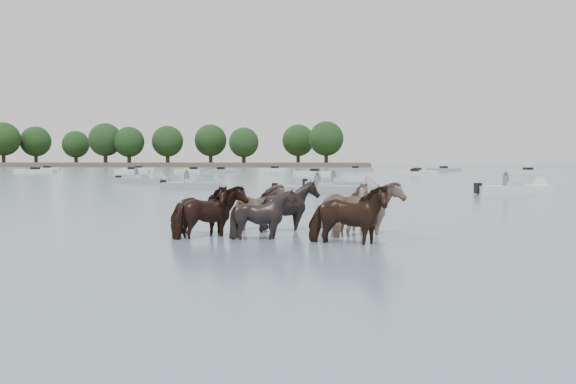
{
  "coord_description": "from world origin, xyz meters",
  "views": [
    {
      "loc": [
        1.51,
        -14.97,
        2.04
      ],
      "look_at": [
        0.19,
        2.92,
        1.1
      ],
      "focal_mm": 39.8,
      "sensor_mm": 36.0,
      "label": 1
    }
  ],
  "objects": [
    {
      "name": "motorboat_b",
      "position": [
        1.71,
        21.73,
        0.22
      ],
      "size": [
        6.39,
        2.36,
        1.92
      ],
      "rotation": [
        0.0,
        0.0,
        0.13
      ],
      "color": "gray",
      "rests_on": "ground"
    },
    {
      "name": "distant_flotilla",
      "position": [
        0.92,
        74.13,
        0.26
      ],
      "size": [
        102.11,
        29.45,
        0.93
      ],
      "color": "silver",
      "rests_on": "ground"
    },
    {
      "name": "pony_herd",
      "position": [
        0.29,
        1.92,
        0.56
      ],
      "size": [
        6.64,
        4.62,
        1.71
      ],
      "color": "black",
      "rests_on": "ground"
    },
    {
      "name": "swimming_pony",
      "position": [
        3.97,
        17.73,
        0.1
      ],
      "size": [
        0.72,
        0.44,
        0.44
      ],
      "color": "black",
      "rests_on": "ground"
    },
    {
      "name": "shoreline",
      "position": [
        -70.0,
        150.0,
        0.5
      ],
      "size": [
        160.0,
        30.0,
        1.0
      ],
      "primitive_type": "cube",
      "color": "#4C4233",
      "rests_on": "ground"
    },
    {
      "name": "treeline",
      "position": [
        -69.46,
        150.74,
        6.79
      ],
      "size": [
        146.39,
        23.04,
        12.48
      ],
      "color": "#382619",
      "rests_on": "ground"
    },
    {
      "name": "motorboat_f",
      "position": [
        -13.5,
        35.62,
        0.23
      ],
      "size": [
        5.04,
        2.75,
        1.92
      ],
      "rotation": [
        0.0,
        0.0,
        -0.26
      ],
      "color": "gray",
      "rests_on": "ground"
    },
    {
      "name": "ground",
      "position": [
        0.0,
        0.0,
        0.0
      ],
      "size": [
        400.0,
        400.0,
        0.0
      ],
      "primitive_type": "plane",
      "color": "slate",
      "rests_on": "ground"
    },
    {
      "name": "motorboat_a",
      "position": [
        -7.12,
        26.29,
        0.23
      ],
      "size": [
        4.53,
        1.68,
        1.92
      ],
      "rotation": [
        0.0,
        0.0,
        0.02
      ],
      "color": "gray",
      "rests_on": "ground"
    },
    {
      "name": "motorboat_d",
      "position": [
        12.53,
        23.12,
        0.23
      ],
      "size": [
        5.14,
        2.95,
        1.92
      ],
      "rotation": [
        0.0,
        0.0,
        0.29
      ],
      "color": "silver",
      "rests_on": "ground"
    },
    {
      "name": "motorboat_c",
      "position": [
        2.55,
        29.14,
        0.23
      ],
      "size": [
        5.35,
        1.75,
        1.92
      ],
      "rotation": [
        0.0,
        0.0,
        0.03
      ],
      "color": "gray",
      "rests_on": "ground"
    }
  ]
}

